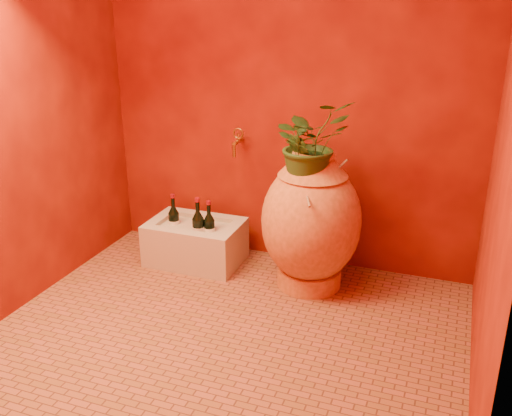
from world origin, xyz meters
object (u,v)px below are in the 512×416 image
at_px(wine_bottle_a, 198,229).
at_px(wine_bottle_b, 209,229).
at_px(wine_bottle_c, 174,222).
at_px(stone_basin, 196,243).
at_px(amphora, 311,221).
at_px(wall_tap, 237,141).

height_order(wine_bottle_a, wine_bottle_b, wine_bottle_a).
bearing_deg(wine_bottle_c, wine_bottle_b, -6.48).
bearing_deg(wine_bottle_c, stone_basin, 1.19).
xyz_separation_m(amphora, wall_tap, (-0.59, 0.26, 0.39)).
height_order(wine_bottle_a, wall_tap, wall_tap).
bearing_deg(stone_basin, wine_bottle_b, -15.88).
bearing_deg(wine_bottle_c, wine_bottle_a, -16.85).
height_order(wine_bottle_c, wall_tap, wall_tap).
xyz_separation_m(wine_bottle_b, wall_tap, (0.11, 0.25, 0.55)).
relative_size(amphora, wine_bottle_a, 2.61).
bearing_deg(wine_bottle_a, amphora, 1.74).
bearing_deg(wall_tap, amphora, -23.93).
bearing_deg(amphora, wine_bottle_a, -178.26).
bearing_deg(wine_bottle_b, wall_tap, 67.02).
relative_size(stone_basin, wine_bottle_a, 1.86).
xyz_separation_m(stone_basin, wine_bottle_c, (-0.16, -0.00, 0.13)).
height_order(stone_basin, wine_bottle_a, wine_bottle_a).
bearing_deg(amphora, wine_bottle_c, 177.51).
xyz_separation_m(wine_bottle_c, wall_tap, (0.39, 0.22, 0.55)).
relative_size(stone_basin, wine_bottle_b, 2.00).
bearing_deg(wall_tap, wine_bottle_a, -121.03).
distance_m(wine_bottle_a, wine_bottle_c, 0.22).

